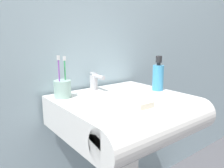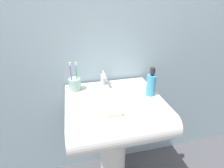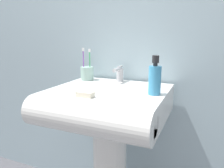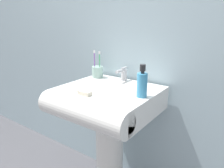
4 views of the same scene
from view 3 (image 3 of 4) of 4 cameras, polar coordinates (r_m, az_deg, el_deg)
wall_back at (r=1.39m, az=4.49°, el=16.09°), size 5.00×0.05×2.40m
sink_basin at (r=1.11m, az=-1.81°, el=-5.53°), size 0.59×0.57×0.15m
faucet at (r=1.32m, az=1.91°, el=2.78°), size 0.04×0.12×0.09m
toothbrush_cup at (r=1.38m, az=-6.52°, el=2.87°), size 0.08×0.08×0.20m
soap_bottle at (r=1.04m, az=11.10°, el=1.34°), size 0.06×0.06×0.18m
bar_soap at (r=1.00m, az=-7.04°, el=-2.69°), size 0.08×0.04×0.02m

